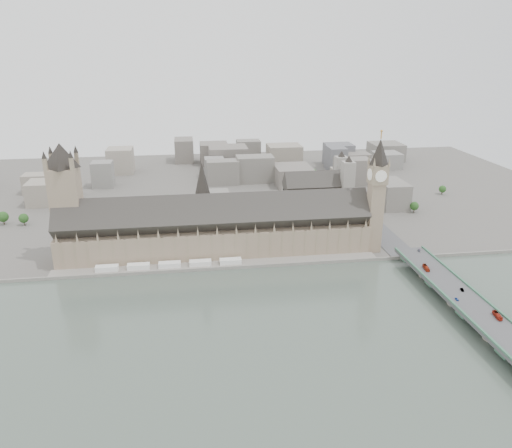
{
  "coord_description": "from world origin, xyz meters",
  "views": [
    {
      "loc": [
        -21.79,
        -385.34,
        173.64
      ],
      "look_at": [
        34.98,
        18.56,
        26.42
      ],
      "focal_mm": 35.0,
      "sensor_mm": 36.0,
      "label": 1
    }
  ],
  "objects": [
    {
      "name": "car_blue",
      "position": [
        155.1,
        -106.62,
        10.88
      ],
      "size": [
        1.72,
        3.81,
        1.27
      ],
      "primitive_type": "imported",
      "rotation": [
        0.0,
        0.0,
        -0.06
      ],
      "color": "navy",
      "rests_on": "westminster_bridge"
    },
    {
      "name": "westminster_bridge",
      "position": [
        162.0,
        -87.5,
        5.12
      ],
      "size": [
        25.0,
        325.0,
        10.25
      ],
      "primitive_type": "cube",
      "color": "#474749",
      "rests_on": "ground"
    },
    {
      "name": "river_thames",
      "position": [
        0.0,
        -165.0,
        0.0
      ],
      "size": [
        600.0,
        600.0,
        0.0
      ],
      "primitive_type": "plane",
      "color": "#4F5D52",
      "rests_on": "ground"
    },
    {
      "name": "red_bus_south",
      "position": [
        168.63,
        -131.71,
        11.68
      ],
      "size": [
        3.93,
        10.5,
        2.86
      ],
      "primitive_type": "imported",
      "rotation": [
        0.0,
        0.0,
        -0.15
      ],
      "color": "#B12716",
      "rests_on": "westminster_bridge"
    },
    {
      "name": "city_skyline_inland",
      "position": [
        0.0,
        245.0,
        19.0
      ],
      "size": [
        720.0,
        360.0,
        38.0
      ],
      "primitive_type": null,
      "color": "gray",
      "rests_on": "ground"
    },
    {
      "name": "elizabeth_tower",
      "position": [
        138.0,
        8.0,
        58.09
      ],
      "size": [
        17.0,
        17.0,
        107.5
      ],
      "color": "gray",
      "rests_on": "ground"
    },
    {
      "name": "river_terrace",
      "position": [
        0.0,
        -7.5,
        1.0
      ],
      "size": [
        270.0,
        15.0,
        2.0
      ],
      "primitive_type": "cube",
      "color": "gray",
      "rests_on": "ground"
    },
    {
      "name": "bridge_parapets",
      "position": [
        162.0,
        -132.0,
        10.82
      ],
      "size": [
        25.0,
        235.0,
        1.15
      ],
      "primitive_type": null,
      "color": "#3E7155",
      "rests_on": "westminster_bridge"
    },
    {
      "name": "victoria_tower",
      "position": [
        -122.0,
        26.0,
        55.2
      ],
      "size": [
        30.0,
        30.0,
        100.0
      ],
      "color": "gray",
      "rests_on": "ground"
    },
    {
      "name": "terrace_tents",
      "position": [
        -40.0,
        -7.0,
        4.0
      ],
      "size": [
        118.0,
        7.0,
        4.0
      ],
      "color": "white",
      "rests_on": "river_terrace"
    },
    {
      "name": "car_silver",
      "position": [
        165.88,
        -94.3,
        10.98
      ],
      "size": [
        2.44,
        4.67,
        1.47
      ],
      "primitive_type": "imported",
      "rotation": [
        0.0,
        0.0,
        -0.21
      ],
      "color": "gray",
      "rests_on": "westminster_bridge"
    },
    {
      "name": "park_trees",
      "position": [
        -10.0,
        60.0,
        7.5
      ],
      "size": [
        110.0,
        30.0,
        15.0
      ],
      "primitive_type": null,
      "color": "#184217",
      "rests_on": "ground"
    },
    {
      "name": "westminster_abbey",
      "position": [
        110.92,
        95.0,
        25.08
      ],
      "size": [
        68.0,
        36.0,
        64.0
      ],
      "color": "gray",
      "rests_on": "ground"
    },
    {
      "name": "central_tower",
      "position": [
        -10.0,
        26.0,
        57.92
      ],
      "size": [
        13.0,
        13.0,
        48.0
      ],
      "color": "gray",
      "rests_on": "ground"
    },
    {
      "name": "embankment_wall",
      "position": [
        0.0,
        -15.0,
        1.5
      ],
      "size": [
        600.0,
        1.5,
        3.0
      ],
      "primitive_type": "cube",
      "color": "gray",
      "rests_on": "ground"
    },
    {
      "name": "car_approach",
      "position": [
        167.56,
        -22.66,
        10.96
      ],
      "size": [
        3.52,
        5.26,
        1.42
      ],
      "primitive_type": "imported",
      "rotation": [
        0.0,
        0.0,
        -0.35
      ],
      "color": "gray",
      "rests_on": "westminster_bridge"
    },
    {
      "name": "red_bus_north",
      "position": [
        156.64,
        -57.53,
        11.72
      ],
      "size": [
        3.96,
        10.83,
        2.95
      ],
      "primitive_type": "imported",
      "rotation": [
        0.0,
        0.0,
        -0.14
      ],
      "color": "#B42F14",
      "rests_on": "westminster_bridge"
    },
    {
      "name": "palace_of_westminster",
      "position": [
        0.0,
        19.7,
        22.71
      ],
      "size": [
        265.0,
        40.73,
        55.44
      ],
      "color": "gray",
      "rests_on": "ground"
    },
    {
      "name": "ground",
      "position": [
        0.0,
        0.0,
        0.0
      ],
      "size": [
        900.0,
        900.0,
        0.0
      ],
      "primitive_type": "plane",
      "color": "#595651",
      "rests_on": "ground"
    }
  ]
}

